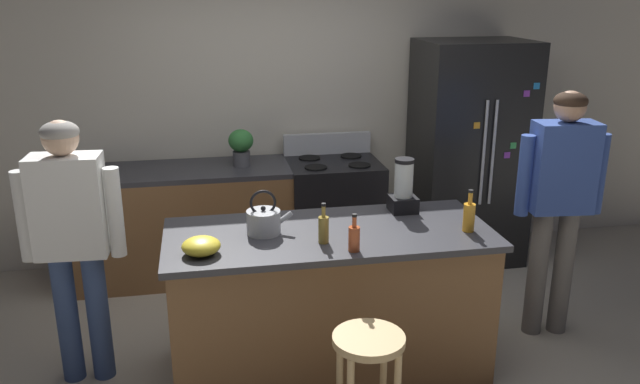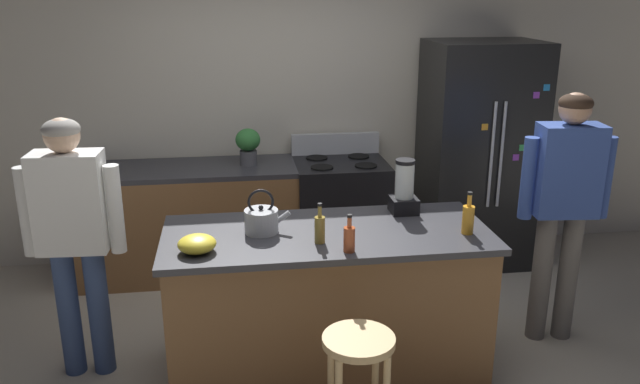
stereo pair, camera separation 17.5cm
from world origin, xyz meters
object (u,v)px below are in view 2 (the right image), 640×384
at_px(refrigerator, 478,155).
at_px(bottle_cooking_sauce, 349,238).
at_px(blender_appliance, 404,190).
at_px(mixing_bowl, 197,244).
at_px(person_by_sink_right, 564,195).
at_px(bottle_soda, 468,218).
at_px(kitchen_island, 327,301).
at_px(potted_plant, 248,144).
at_px(stove_range, 340,213).
at_px(bottle_vinegar, 320,228).
at_px(person_by_island_left, 73,226).
at_px(tea_kettle, 262,220).
at_px(bar_stool, 358,365).

bearing_deg(refrigerator, bottle_cooking_sauce, -128.67).
distance_m(blender_appliance, bottle_cooking_sauce, 0.74).
xyz_separation_m(blender_appliance, mixing_bowl, (-1.29, -0.47, -0.10)).
relative_size(person_by_sink_right, bottle_soda, 6.61).
bearing_deg(bottle_cooking_sauce, mixing_bowl, 172.38).
xyz_separation_m(kitchen_island, person_by_sink_right, (1.57, 0.15, 0.56)).
bearing_deg(potted_plant, person_by_sink_right, -35.18).
distance_m(stove_range, potted_plant, 0.98).
relative_size(kitchen_island, blender_appliance, 5.55).
bearing_deg(bottle_vinegar, person_by_sink_right, 10.94).
relative_size(kitchen_island, bottle_cooking_sauce, 9.01).
bearing_deg(kitchen_island, bottle_soda, -10.22).
bearing_deg(bottle_vinegar, bottle_soda, 1.22).
bearing_deg(kitchen_island, bottle_vinegar, -112.29).
relative_size(kitchen_island, person_by_island_left, 1.20).
height_order(kitchen_island, tea_kettle, tea_kettle).
relative_size(refrigerator, bottle_cooking_sauce, 8.77).
xyz_separation_m(person_by_sink_right, blender_appliance, (-1.04, 0.11, 0.05)).
xyz_separation_m(potted_plant, blender_appliance, (0.95, -1.29, -0.03)).
height_order(kitchen_island, bar_stool, kitchen_island).
bearing_deg(person_by_sink_right, person_by_island_left, 179.71).
bearing_deg(bar_stool, bottle_vinegar, 98.66).
distance_m(bottle_cooking_sauce, mixing_bowl, 0.83).
xyz_separation_m(refrigerator, tea_kettle, (-1.91, -1.46, 0.05)).
xyz_separation_m(kitchen_island, tea_kettle, (-0.38, 0.04, 0.54)).
bearing_deg(mixing_bowl, person_by_island_left, 153.07).
bearing_deg(bottle_soda, tea_kettle, 171.09).
distance_m(bar_stool, mixing_bowl, 1.09).
bearing_deg(mixing_bowl, person_by_sink_right, 8.68).
distance_m(bottle_vinegar, mixing_bowl, 0.69).
height_order(blender_appliance, bottle_cooking_sauce, blender_appliance).
xyz_separation_m(refrigerator, mixing_bowl, (-2.28, -1.70, 0.02)).
bearing_deg(potted_plant, tea_kettle, -89.10).
xyz_separation_m(blender_appliance, tea_kettle, (-0.92, -0.22, -0.07)).
height_order(potted_plant, blender_appliance, blender_appliance).
bearing_deg(bottle_soda, bar_stool, -139.44).
bearing_deg(person_by_sink_right, bottle_cooking_sauce, -162.76).
relative_size(refrigerator, bottle_soda, 7.40).
xyz_separation_m(bottle_soda, tea_kettle, (-1.20, 0.19, -0.02)).
height_order(person_by_island_left, mixing_bowl, person_by_island_left).
relative_size(stove_range, bar_stool, 1.61).
distance_m(person_by_island_left, bottle_cooking_sauce, 1.63).
distance_m(stove_range, bottle_cooking_sauce, 1.93).
xyz_separation_m(person_by_island_left, bottle_cooking_sauce, (1.56, -0.48, 0.03)).
relative_size(bottle_vinegar, mixing_bowl, 1.12).
bearing_deg(tea_kettle, potted_plant, 90.90).
relative_size(blender_appliance, bottle_cooking_sauce, 1.62).
height_order(person_by_sink_right, blender_appliance, person_by_sink_right).
xyz_separation_m(bottle_soda, mixing_bowl, (-1.57, -0.06, -0.05)).
xyz_separation_m(stove_range, potted_plant, (-0.76, 0.03, 0.62)).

